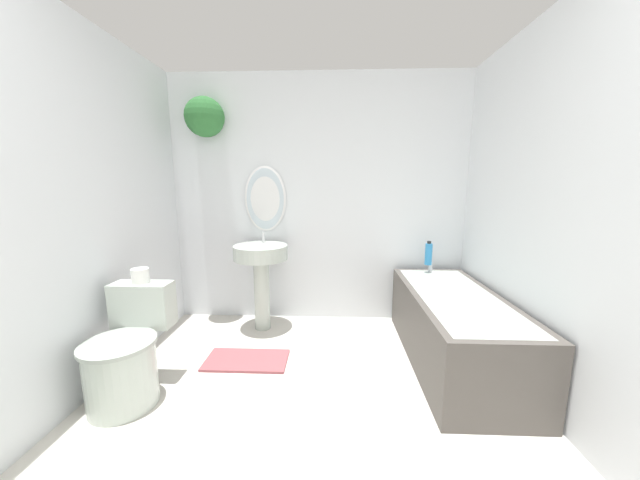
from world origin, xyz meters
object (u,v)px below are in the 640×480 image
at_px(bathtub, 454,327).
at_px(toilet, 127,356).
at_px(toilet_paper_roll, 140,276).
at_px(shampoo_bottle, 429,254).
at_px(pedestal_sink, 261,265).

bearing_deg(bathtub, toilet, -166.57).
distance_m(bathtub, toilet_paper_roll, 2.30).
height_order(bathtub, toilet_paper_roll, toilet_paper_roll).
bearing_deg(shampoo_bottle, pedestal_sink, -176.11).
height_order(pedestal_sink, toilet_paper_roll, pedestal_sink).
bearing_deg(bathtub, shampoo_bottle, 93.17).
xyz_separation_m(pedestal_sink, toilet_paper_roll, (-0.63, -0.84, 0.13)).
relative_size(bathtub, toilet_paper_roll, 13.78).
relative_size(toilet, pedestal_sink, 0.77).
relative_size(bathtub, shampoo_bottle, 6.76).
relative_size(pedestal_sink, shampoo_bottle, 4.06).
relative_size(pedestal_sink, bathtub, 0.60).
bearing_deg(toilet, shampoo_bottle, 27.83).
distance_m(toilet, pedestal_sink, 1.27).
distance_m(toilet, toilet_paper_roll, 0.51).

